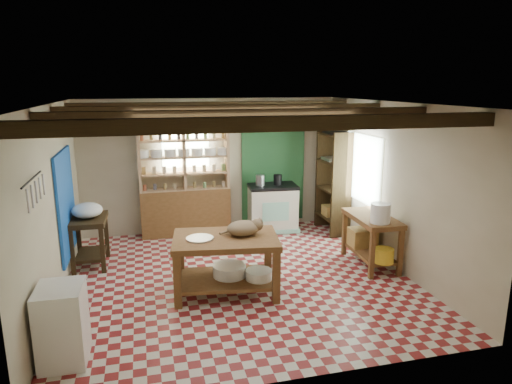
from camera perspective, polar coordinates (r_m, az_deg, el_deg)
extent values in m
cube|color=maroon|center=(7.02, -2.17, -10.82)|extent=(5.00, 5.00, 0.02)
cube|color=#504F55|center=(6.41, -2.38, 10.99)|extent=(5.00, 5.00, 0.02)
cube|color=#BFB69A|center=(9.00, -5.57, 3.30)|extent=(5.00, 0.04, 2.60)
cube|color=#BFB69A|center=(4.29, 4.72, -8.11)|extent=(5.00, 0.04, 2.60)
cube|color=#BFB69A|center=(6.57, -24.14, -1.61)|extent=(0.04, 5.00, 2.60)
cube|color=#BFB69A|center=(7.50, 16.76, 0.75)|extent=(0.04, 5.00, 2.60)
cube|color=#362612|center=(6.41, -2.37, 9.92)|extent=(5.00, 3.80, 0.15)
cube|color=blue|center=(7.47, -22.65, -1.34)|extent=(0.04, 1.40, 1.60)
cube|color=#205129|center=(9.25, 2.15, 3.31)|extent=(1.30, 0.04, 2.30)
cube|color=silver|center=(8.86, -8.82, 5.67)|extent=(0.90, 0.02, 0.80)
cube|color=silver|center=(8.33, 13.20, 2.89)|extent=(0.02, 1.30, 1.20)
cube|color=black|center=(5.30, -26.11, 0.18)|extent=(0.06, 0.90, 0.28)
cube|color=black|center=(8.73, 2.99, 8.86)|extent=(0.86, 0.12, 0.36)
cube|color=tan|center=(8.79, -8.90, 1.63)|extent=(1.70, 0.34, 2.20)
cube|color=#362612|center=(9.03, 9.63, 1.26)|extent=(0.40, 0.86, 2.00)
cube|color=brown|center=(6.45, -3.78, -9.05)|extent=(1.55, 1.14, 0.81)
cube|color=beige|center=(9.09, 2.06, -1.95)|extent=(1.00, 0.71, 0.93)
cube|color=#362612|center=(7.80, -20.04, -5.86)|extent=(0.57, 0.81, 0.81)
cube|color=white|center=(5.36, -23.04, -14.98)|extent=(0.48, 0.57, 0.84)
cube|color=brown|center=(7.60, 14.16, -5.90)|extent=(0.61, 1.16, 0.82)
ellipsoid|color=#9A7E5A|center=(6.34, -1.60, -4.53)|extent=(0.47, 0.37, 0.21)
cylinder|color=#B2B2BA|center=(6.25, -7.03, -5.78)|extent=(0.42, 0.42, 0.02)
cylinder|color=white|center=(6.54, -3.34, -9.76)|extent=(0.53, 0.53, 0.16)
cylinder|color=white|center=(6.44, 0.35, -10.28)|extent=(0.42, 0.42, 0.13)
cylinder|color=#B2B2BA|center=(8.91, 0.52, 1.49)|extent=(0.19, 0.19, 0.20)
cylinder|color=black|center=(8.98, 2.72, 1.56)|extent=(0.17, 0.17, 0.20)
ellipsoid|color=white|center=(7.65, -20.35, -2.17)|extent=(0.49, 0.49, 0.24)
cylinder|color=white|center=(7.11, 15.28, -2.57)|extent=(0.31, 0.31, 0.30)
cube|color=#AE8846|center=(7.86, 13.18, -5.52)|extent=(0.44, 0.35, 0.30)
cylinder|color=gold|center=(7.25, 15.69, -7.65)|extent=(0.31, 0.31, 0.22)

